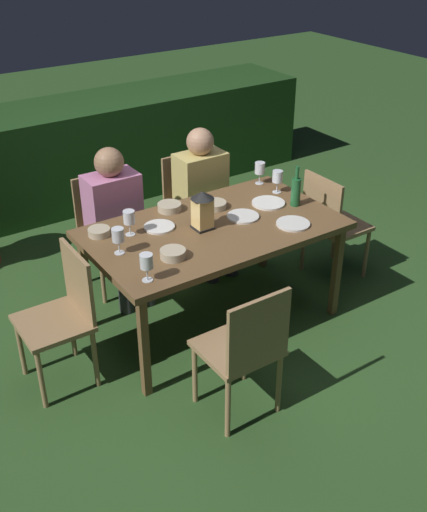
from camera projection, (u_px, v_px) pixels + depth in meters
name	position (u px, v px, depth m)	size (l,w,h in m)	color
ground_plane	(214.00, 319.00, 4.50)	(16.00, 16.00, 0.00)	#2D5123
dining_table	(214.00, 234.00, 4.15)	(1.67, 0.97, 0.75)	brown
chair_head_far	(331.00, 221.00, 4.78)	(0.40, 0.42, 0.87)	#9E7A51
chair_side_right_a	(108.00, 227.00, 4.71)	(0.42, 0.40, 0.87)	#9E7A51
person_in_pink	(118.00, 218.00, 4.49)	(0.38, 0.47, 1.15)	#C675A3
chair_side_left_a	(245.00, 347.00, 3.45)	(0.42, 0.40, 0.87)	#9E7A51
chair_side_right_b	(192.00, 203.00, 5.07)	(0.42, 0.40, 0.87)	#9E7A51
person_in_mustard	(205.00, 194.00, 4.85)	(0.38, 0.47, 1.15)	tan
chair_head_near	(63.00, 312.00, 3.74)	(0.40, 0.42, 0.87)	#9E7A51
lantern_centerpiece	(202.00, 208.00, 4.03)	(0.15, 0.15, 0.27)	black
green_bottle_on_table	(296.00, 191.00, 4.36)	(0.07, 0.07, 0.29)	#1E5B2D
wine_glass_a	(146.00, 263.00, 3.49)	(0.08, 0.08, 0.17)	silver
wine_glass_b	(118.00, 236.00, 3.76)	(0.08, 0.08, 0.17)	silver
wine_glass_c	(277.00, 178.00, 4.54)	(0.08, 0.08, 0.17)	silver
wine_glass_d	(129.00, 218.00, 3.97)	(0.08, 0.08, 0.17)	silver
wine_glass_e	(260.00, 169.00, 4.68)	(0.08, 0.08, 0.17)	silver
plate_a	(243.00, 216.00, 4.24)	(0.22, 0.22, 0.01)	silver
plate_b	(293.00, 224.00, 4.14)	(0.23, 0.23, 0.01)	silver
plate_c	(159.00, 227.00, 4.10)	(0.20, 0.20, 0.01)	white
plate_d	(268.00, 203.00, 4.42)	(0.24, 0.24, 0.01)	white
bowl_olives	(99.00, 232.00, 4.01)	(0.14, 0.14, 0.05)	#BCAD8E
bowl_bread	(173.00, 253.00, 3.76)	(0.16, 0.16, 0.05)	#BCAD8E
bowl_salad	(169.00, 207.00, 4.32)	(0.17, 0.17, 0.05)	#BCAD8E
bowl_dip	(215.00, 205.00, 4.36)	(0.17, 0.17, 0.04)	#BCAD8E
hedge_backdrop	(70.00, 154.00, 6.07)	(4.96, 0.83, 0.95)	#1E4219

